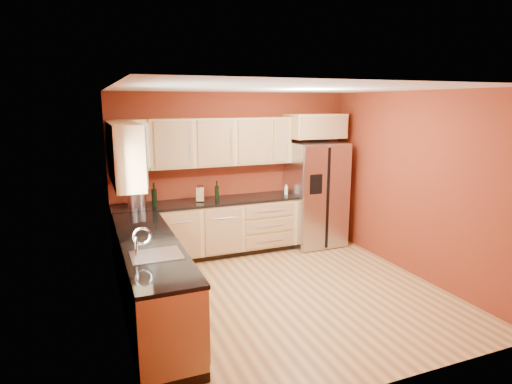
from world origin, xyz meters
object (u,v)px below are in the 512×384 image
at_px(wine_bottle_a, 217,190).
at_px(refrigerator, 315,194).
at_px(canister_left, 141,200).
at_px(soap_dispenser, 286,189).
at_px(knife_block, 200,194).

bearing_deg(wine_bottle_a, refrigerator, -1.71).
height_order(canister_left, wine_bottle_a, wine_bottle_a).
distance_m(wine_bottle_a, soap_dispenser, 1.20).
xyz_separation_m(refrigerator, knife_block, (-2.01, 0.08, 0.14)).
xyz_separation_m(refrigerator, soap_dispenser, (-0.55, 0.01, 0.12)).
relative_size(wine_bottle_a, soap_dispenser, 1.76).
bearing_deg(canister_left, refrigerator, -1.04).
bearing_deg(soap_dispenser, canister_left, 179.07).
xyz_separation_m(canister_left, wine_bottle_a, (1.16, -0.00, 0.05)).
bearing_deg(refrigerator, soap_dispenser, 178.50).
bearing_deg(soap_dispenser, knife_block, 177.60).
relative_size(refrigerator, wine_bottle_a, 5.65).
xyz_separation_m(wine_bottle_a, knife_block, (-0.27, 0.02, -0.05)).
xyz_separation_m(refrigerator, wine_bottle_a, (-1.74, 0.05, 0.19)).
distance_m(canister_left, knife_block, 0.90).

